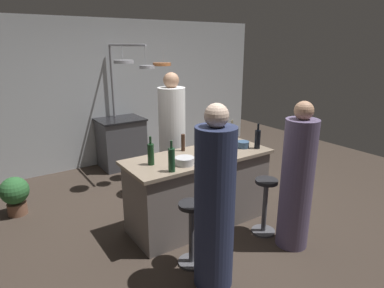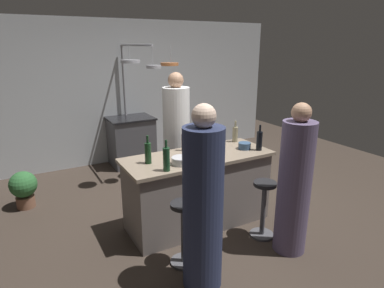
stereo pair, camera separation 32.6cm
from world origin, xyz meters
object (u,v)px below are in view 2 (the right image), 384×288
object	(u,v)px
guest_left	(203,207)
wine_bottle_white	(235,134)
bar_stool_left	(184,231)
pepper_mill	(183,142)
potted_plant	(23,187)
chef	(177,140)
wine_glass_near_left_guest	(204,144)
bar_stool_right	(263,207)
wine_bottle_red	(148,153)
guest_right	(294,186)
wine_glass_near_right_guest	(222,137)
stove_range	(132,141)
wine_bottle_green	(166,159)
mixing_bowl_blue	(245,146)
mixing_bowl_steel	(181,161)
wine_bottle_dark	(259,140)

from	to	relation	value
guest_left	wine_bottle_white	bearing A→B (deg)	44.60
bar_stool_left	pepper_mill	distance (m)	1.17
bar_stool_left	potted_plant	bearing A→B (deg)	122.16
chef	wine_glass_near_left_guest	xyz separation A→B (m)	(-0.04, -0.85, 0.17)
bar_stool_right	wine_bottle_red	world-z (taller)	wine_bottle_red
guest_left	guest_right	world-z (taller)	guest_left
wine_glass_near_right_guest	pepper_mill	bearing A→B (deg)	175.69
stove_range	guest_right	size ratio (longest dim) A/B	0.55
chef	potted_plant	distance (m)	2.19
chef	bar_stool_left	xyz separation A→B (m)	(-0.68, -1.51, -0.46)
wine_bottle_green	mixing_bowl_blue	xyz separation A→B (m)	(1.17, 0.20, -0.09)
mixing_bowl_steel	chef	bearing A→B (deg)	66.02
wine_glass_near_right_guest	bar_stool_right	bearing A→B (deg)	-87.50
chef	potted_plant	world-z (taller)	chef
wine_glass_near_right_guest	mixing_bowl_blue	size ratio (longest dim) A/B	0.94
mixing_bowl_steel	guest_right	bearing A→B (deg)	-41.08
bar_stool_right	mixing_bowl_steel	size ratio (longest dim) A/B	3.19
stove_range	guest_left	size ratio (longest dim) A/B	0.52
wine_bottle_green	mixing_bowl_steel	size ratio (longest dim) A/B	1.57
guest_left	bar_stool_right	bearing A→B (deg)	18.52
guest_right	potted_plant	size ratio (longest dim) A/B	3.13
guest_left	stove_range	bearing A→B (deg)	81.49
chef	guest_left	xyz separation A→B (m)	(-0.67, -1.85, -0.04)
potted_plant	wine_glass_near_left_guest	bearing A→B (deg)	-36.53
guest_left	wine_glass_near_right_guest	bearing A→B (deg)	49.82
stove_range	bar_stool_left	xyz separation A→B (m)	(-0.53, -3.07, -0.07)
wine_bottle_white	wine_bottle_dark	size ratio (longest dim) A/B	0.90
bar_stool_left	mixing_bowl_steel	bearing A→B (deg)	64.76
bar_stool_left	wine_bottle_white	distance (m)	1.65
bar_stool_left	potted_plant	xyz separation A→B (m)	(-1.34, 2.14, -0.08)
wine_bottle_red	potted_plant	bearing A→B (deg)	130.10
chef	stove_range	bearing A→B (deg)	95.81
chef	wine_bottle_dark	distance (m)	1.26
guest_right	potted_plant	xyz separation A→B (m)	(-2.47, 2.48, -0.46)
stove_range	potted_plant	xyz separation A→B (m)	(-1.87, -0.93, -0.15)
stove_range	wine_bottle_dark	size ratio (longest dim) A/B	2.78
wine_bottle_red	mixing_bowl_blue	distance (m)	1.26
potted_plant	wine_bottle_dark	bearing A→B (deg)	-33.06
wine_bottle_white	guest_left	bearing A→B (deg)	-135.40
guest_right	pepper_mill	bearing A→B (deg)	118.78
bar_stool_left	wine_glass_near_right_guest	world-z (taller)	wine_glass_near_right_guest
stove_range	wine_glass_near_right_guest	size ratio (longest dim) A/B	6.10
stove_range	bar_stool_right	world-z (taller)	stove_range
guest_right	wine_bottle_green	distance (m)	1.36
guest_left	bar_stool_right	world-z (taller)	guest_left
wine_bottle_white	wine_glass_near_left_guest	size ratio (longest dim) A/B	1.97
wine_bottle_white	mixing_bowl_steel	size ratio (longest dim) A/B	1.35
bar_stool_left	wine_bottle_red	bearing A→B (deg)	98.15
stove_range	wine_bottle_white	distance (m)	2.38
wine_bottle_green	potted_plant	bearing A→B (deg)	126.73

